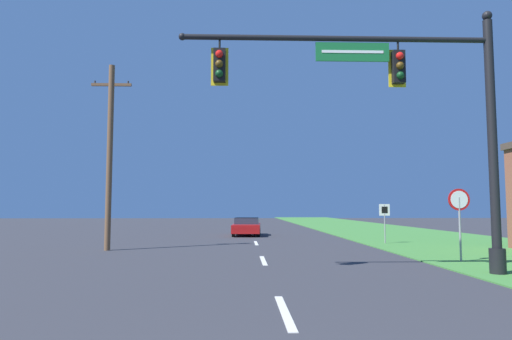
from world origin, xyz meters
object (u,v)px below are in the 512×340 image
object	(u,v)px
stop_sign	(459,208)
route_sign_post	(385,214)
signal_mast	(415,112)
utility_pole_near	(110,153)
car_ahead	(247,227)

from	to	relation	value
stop_sign	route_sign_post	size ratio (longest dim) A/B	1.23
signal_mast	utility_pole_near	size ratio (longest dim) A/B	1.10
car_ahead	signal_mast	bearing A→B (deg)	-76.01
car_ahead	route_sign_post	distance (m)	10.37
signal_mast	route_sign_post	distance (m)	11.62
signal_mast	route_sign_post	world-z (taller)	signal_mast
car_ahead	stop_sign	xyz separation A→B (m)	(7.20, -15.49, 1.26)
signal_mast	stop_sign	world-z (taller)	signal_mast
signal_mast	stop_sign	size ratio (longest dim) A/B	3.68
signal_mast	car_ahead	world-z (taller)	signal_mast
route_sign_post	utility_pole_near	bearing A→B (deg)	-166.98
car_ahead	utility_pole_near	world-z (taller)	utility_pole_near
route_sign_post	utility_pole_near	world-z (taller)	utility_pole_near
car_ahead	utility_pole_near	size ratio (longest dim) A/B	0.52
signal_mast	car_ahead	xyz separation A→B (m)	(-4.59, 18.42, -4.01)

